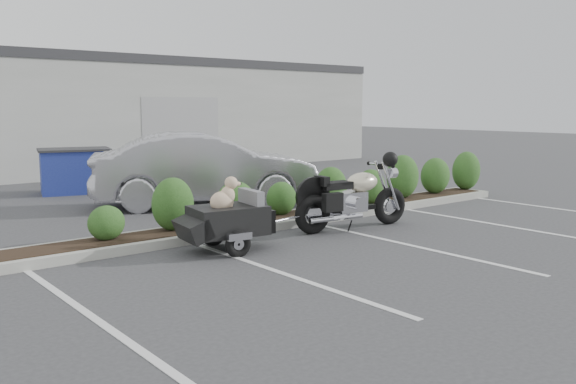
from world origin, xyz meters
TOP-DOWN VIEW (x-y plane):
  - ground at (0.00, 0.00)m, footprint 90.00×90.00m
  - planter_kerb at (1.00, 2.20)m, footprint 12.00×1.00m
  - building at (0.00, 17.00)m, footprint 26.00×10.00m
  - motorcycle at (1.44, 0.97)m, footprint 2.52×0.95m
  - pet_trailer at (-1.34, 0.99)m, footprint 2.04×1.15m
  - sedan at (0.76, 5.10)m, footprint 5.40×3.75m
  - dumpster at (-0.85, 9.06)m, footprint 2.05×1.65m

SIDE VIEW (x-z plane):
  - ground at x=0.00m, z-range 0.00..0.00m
  - planter_kerb at x=1.00m, z-range 0.00..0.15m
  - pet_trailer at x=-1.34m, z-range -0.09..1.11m
  - motorcycle at x=1.44m, z-range -0.15..1.30m
  - dumpster at x=-0.85m, z-range 0.01..1.19m
  - sedan at x=0.76m, z-range 0.00..1.69m
  - building at x=0.00m, z-range 0.00..4.00m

